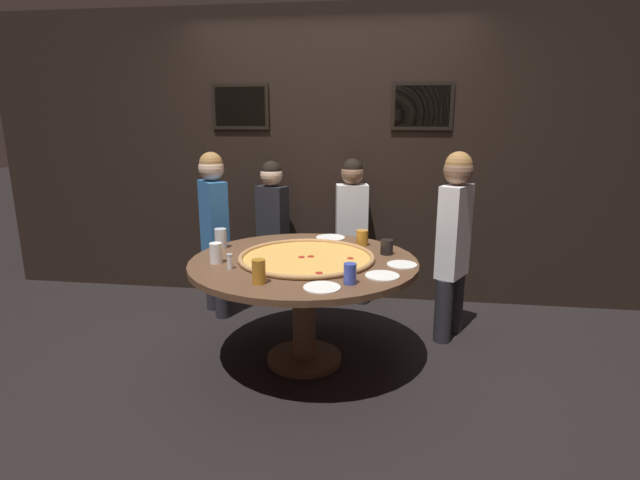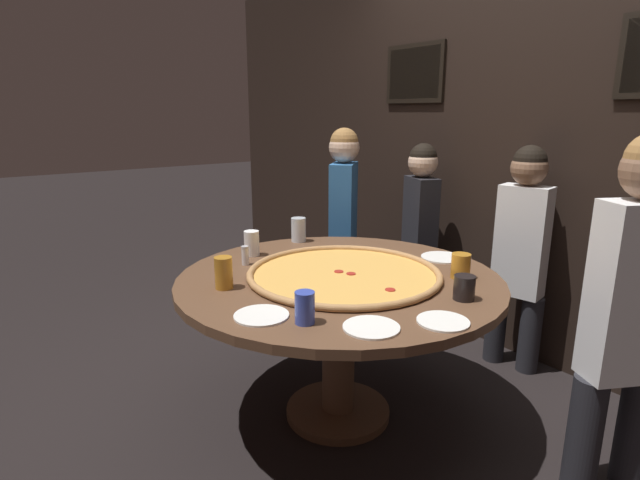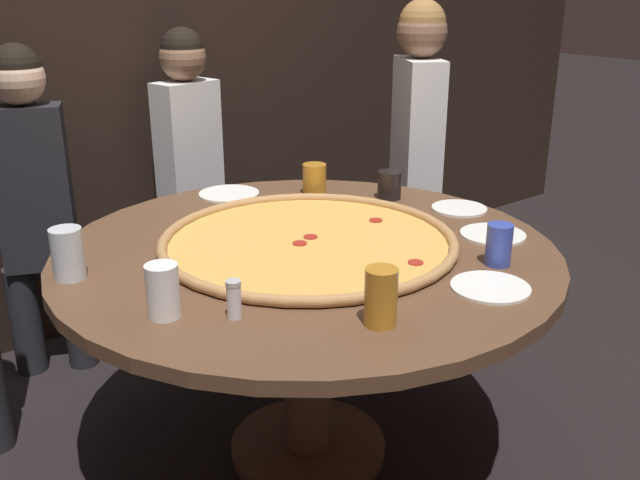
% 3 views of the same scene
% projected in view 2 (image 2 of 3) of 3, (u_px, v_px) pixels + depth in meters
% --- Properties ---
extents(ground_plane, '(24.00, 24.00, 0.00)m').
position_uv_depth(ground_plane, '(338.00, 414.00, 2.54)').
color(ground_plane, black).
extents(back_wall, '(6.40, 0.08, 2.60)m').
position_uv_depth(back_wall, '(515.00, 143.00, 3.00)').
color(back_wall, black).
rests_on(back_wall, ground_plane).
extents(dining_table, '(1.52, 1.52, 0.74)m').
position_uv_depth(dining_table, '(339.00, 303.00, 2.39)').
color(dining_table, brown).
rests_on(dining_table, ground_plane).
extents(giant_pizza, '(0.91, 0.91, 0.03)m').
position_uv_depth(giant_pizza, '(344.00, 273.00, 2.34)').
color(giant_pizza, '#E5A84C').
rests_on(giant_pizza, dining_table).
extents(drink_cup_near_left, '(0.09, 0.09, 0.14)m').
position_uv_depth(drink_cup_near_left, '(299.00, 230.00, 2.96)').
color(drink_cup_near_left, silver).
rests_on(drink_cup_near_left, dining_table).
extents(drink_cup_centre_back, '(0.08, 0.08, 0.14)m').
position_uv_depth(drink_cup_centre_back, '(224.00, 273.00, 2.17)').
color(drink_cup_centre_back, '#BC7A23').
rests_on(drink_cup_centre_back, dining_table).
extents(drink_cup_far_right, '(0.08, 0.08, 0.13)m').
position_uv_depth(drink_cup_far_right, '(252.00, 243.00, 2.67)').
color(drink_cup_far_right, white).
rests_on(drink_cup_far_right, dining_table).
extents(drink_cup_front_edge, '(0.07, 0.07, 0.12)m').
position_uv_depth(drink_cup_front_edge, '(305.00, 308.00, 1.81)').
color(drink_cup_front_edge, '#384CB7').
rests_on(drink_cup_front_edge, dining_table).
extents(drink_cup_by_shaker, '(0.09, 0.09, 0.10)m').
position_uv_depth(drink_cup_by_shaker, '(464.00, 288.00, 2.04)').
color(drink_cup_by_shaker, black).
rests_on(drink_cup_by_shaker, dining_table).
extents(drink_cup_beside_pizza, '(0.09, 0.09, 0.12)m').
position_uv_depth(drink_cup_beside_pizza, '(461.00, 266.00, 2.31)').
color(drink_cup_beside_pizza, '#BC7A23').
rests_on(drink_cup_beside_pizza, dining_table).
extents(white_plate_far_back, '(0.19, 0.19, 0.01)m').
position_uv_depth(white_plate_far_back, '(443.00, 321.00, 1.83)').
color(white_plate_far_back, white).
rests_on(white_plate_far_back, dining_table).
extents(white_plate_beside_cup, '(0.21, 0.21, 0.01)m').
position_uv_depth(white_plate_beside_cup, '(371.00, 327.00, 1.78)').
color(white_plate_beside_cup, white).
rests_on(white_plate_beside_cup, dining_table).
extents(white_plate_near_front, '(0.23, 0.23, 0.01)m').
position_uv_depth(white_plate_near_front, '(443.00, 257.00, 2.63)').
color(white_plate_near_front, white).
rests_on(white_plate_near_front, dining_table).
extents(white_plate_right_side, '(0.21, 0.21, 0.01)m').
position_uv_depth(white_plate_right_side, '(261.00, 315.00, 1.88)').
color(white_plate_right_side, white).
rests_on(white_plate_right_side, dining_table).
extents(condiment_shaker, '(0.04, 0.04, 0.10)m').
position_uv_depth(condiment_shaker, '(245.00, 255.00, 2.51)').
color(condiment_shaker, silver).
rests_on(condiment_shaker, dining_table).
extents(diner_side_right, '(0.34, 0.20, 1.32)m').
position_uv_depth(diner_side_right, '(521.00, 246.00, 2.85)').
color(diner_side_right, '#232328').
rests_on(diner_side_right, ground_plane).
extents(diner_far_right, '(0.34, 0.24, 1.29)m').
position_uv_depth(diner_far_right, '(420.00, 228.00, 3.35)').
color(diner_far_right, '#232328').
rests_on(diner_far_right, ground_plane).
extents(diner_side_left, '(0.28, 0.37, 1.43)m').
position_uv_depth(diner_side_left, '(631.00, 300.00, 1.86)').
color(diner_side_left, '#232328').
rests_on(diner_side_left, ground_plane).
extents(diner_centre_back, '(0.32, 0.34, 1.39)m').
position_uv_depth(diner_centre_back, '(343.00, 216.00, 3.48)').
color(diner_centre_back, '#232328').
rests_on(diner_centre_back, ground_plane).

